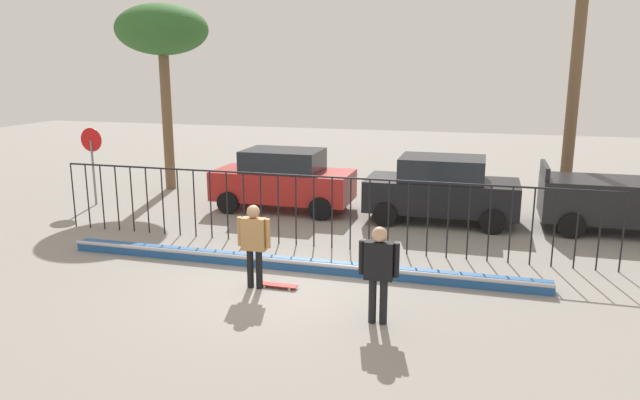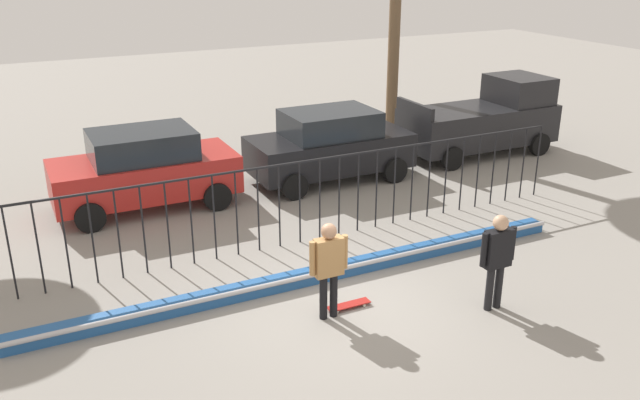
# 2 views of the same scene
# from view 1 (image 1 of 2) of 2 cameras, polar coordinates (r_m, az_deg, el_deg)

# --- Properties ---
(ground_plane) EXTENTS (60.00, 60.00, 0.00)m
(ground_plane) POSITION_cam_1_polar(r_m,az_deg,el_deg) (12.35, -4.34, -8.32)
(ground_plane) COLOR gray
(bowl_coping_ledge) EXTENTS (11.00, 0.40, 0.27)m
(bowl_coping_ledge) POSITION_cam_1_polar(r_m,az_deg,el_deg) (13.31, -2.69, -6.15)
(bowl_coping_ledge) COLOR #235699
(bowl_coping_ledge) RESTS_ON ground
(perimeter_fence) EXTENTS (14.04, 0.04, 1.82)m
(perimeter_fence) POSITION_cam_1_polar(r_m,az_deg,el_deg) (14.62, -0.60, -0.32)
(perimeter_fence) COLOR black
(perimeter_fence) RESTS_ON ground
(skateboarder) EXTENTS (0.70, 0.26, 1.74)m
(skateboarder) POSITION_cam_1_polar(r_m,az_deg,el_deg) (12.00, -6.39, -3.73)
(skateboarder) COLOR black
(skateboarder) RESTS_ON ground
(skateboard) EXTENTS (0.80, 0.20, 0.07)m
(skateboard) POSITION_cam_1_polar(r_m,az_deg,el_deg) (12.26, -4.06, -8.18)
(skateboard) COLOR #A51E19
(skateboard) RESTS_ON ground
(camera_operator) EXTENTS (0.71, 0.27, 1.77)m
(camera_operator) POSITION_cam_1_polar(r_m,az_deg,el_deg) (10.35, 5.68, -6.36)
(camera_operator) COLOR black
(camera_operator) RESTS_ON ground
(parked_car_red) EXTENTS (4.30, 2.12, 1.90)m
(parked_car_red) POSITION_cam_1_polar(r_m,az_deg,el_deg) (18.50, -3.56, 2.02)
(parked_car_red) COLOR #B2231E
(parked_car_red) RESTS_ON ground
(parked_car_black) EXTENTS (4.30, 2.12, 1.90)m
(parked_car_black) POSITION_cam_1_polar(r_m,az_deg,el_deg) (17.38, 11.61, 1.06)
(parked_car_black) COLOR black
(parked_car_black) RESTS_ON ground
(stop_sign) EXTENTS (0.76, 0.07, 2.50)m
(stop_sign) POSITION_cam_1_polar(r_m,az_deg,el_deg) (20.38, -21.09, 4.03)
(stop_sign) COLOR slate
(stop_sign) RESTS_ON ground
(palm_tree_short) EXTENTS (3.20, 3.20, 6.54)m
(palm_tree_short) POSITION_cam_1_polar(r_m,az_deg,el_deg) (22.06, -14.97, 15.33)
(palm_tree_short) COLOR brown
(palm_tree_short) RESTS_ON ground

